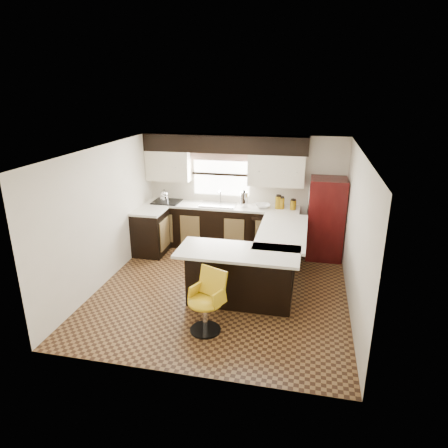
% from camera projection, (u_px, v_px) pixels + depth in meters
% --- Properties ---
extents(floor, '(4.40, 4.40, 0.00)m').
position_uv_depth(floor, '(222.00, 289.00, 6.91)').
color(floor, '#49301A').
rests_on(floor, ground).
extents(ceiling, '(4.40, 4.40, 0.00)m').
position_uv_depth(ceiling, '(222.00, 150.00, 6.12)').
color(ceiling, silver).
rests_on(ceiling, wall_back).
extents(wall_back, '(4.40, 0.00, 4.40)m').
position_uv_depth(wall_back, '(244.00, 191.00, 8.54)').
color(wall_back, beige).
rests_on(wall_back, floor).
extents(wall_front, '(4.40, 0.00, 4.40)m').
position_uv_depth(wall_front, '(179.00, 287.00, 4.48)').
color(wall_front, beige).
rests_on(wall_front, floor).
extents(wall_left, '(0.00, 4.40, 4.40)m').
position_uv_depth(wall_left, '(104.00, 216.00, 6.94)').
color(wall_left, beige).
rests_on(wall_left, floor).
extents(wall_right, '(0.00, 4.40, 4.40)m').
position_uv_depth(wall_right, '(356.00, 234.00, 6.09)').
color(wall_right, beige).
rests_on(wall_right, floor).
extents(base_cab_back, '(3.30, 0.60, 0.90)m').
position_uv_depth(base_cab_back, '(221.00, 227.00, 8.60)').
color(base_cab_back, black).
rests_on(base_cab_back, floor).
extents(base_cab_left, '(0.60, 0.70, 0.90)m').
position_uv_depth(base_cab_left, '(151.00, 233.00, 8.28)').
color(base_cab_left, black).
rests_on(base_cab_left, floor).
extents(counter_back, '(3.30, 0.60, 0.04)m').
position_uv_depth(counter_back, '(221.00, 206.00, 8.45)').
color(counter_back, silver).
rests_on(counter_back, base_cab_back).
extents(counter_left, '(0.60, 0.70, 0.04)m').
position_uv_depth(counter_left, '(149.00, 211.00, 8.12)').
color(counter_left, silver).
rests_on(counter_left, base_cab_left).
extents(soffit, '(3.40, 0.35, 0.36)m').
position_uv_depth(soffit, '(224.00, 144.00, 8.13)').
color(soffit, black).
rests_on(soffit, wall_back).
extents(upper_cab_left, '(0.94, 0.35, 0.64)m').
position_uv_depth(upper_cab_left, '(169.00, 166.00, 8.54)').
color(upper_cab_left, beige).
rests_on(upper_cab_left, wall_back).
extents(upper_cab_right, '(1.14, 0.35, 0.64)m').
position_uv_depth(upper_cab_right, '(276.00, 170.00, 8.07)').
color(upper_cab_right, beige).
rests_on(upper_cab_right, wall_back).
extents(window_pane, '(1.20, 0.02, 0.90)m').
position_uv_depth(window_pane, '(221.00, 174.00, 8.51)').
color(window_pane, white).
rests_on(window_pane, wall_back).
extents(valance, '(1.30, 0.06, 0.18)m').
position_uv_depth(valance, '(221.00, 156.00, 8.35)').
color(valance, '#D19B93').
rests_on(valance, wall_back).
extents(sink, '(0.75, 0.45, 0.03)m').
position_uv_depth(sink, '(218.00, 205.00, 8.43)').
color(sink, '#B2B2B7').
rests_on(sink, counter_back).
extents(dishwasher, '(0.58, 0.03, 0.78)m').
position_uv_depth(dishwasher, '(265.00, 236.00, 8.15)').
color(dishwasher, black).
rests_on(dishwasher, floor).
extents(cooktop, '(0.58, 0.50, 0.02)m').
position_uv_depth(cooktop, '(167.00, 202.00, 8.66)').
color(cooktop, black).
rests_on(cooktop, counter_back).
extents(peninsula_long, '(0.60, 1.95, 0.90)m').
position_uv_depth(peninsula_long, '(278.00, 256.00, 7.16)').
color(peninsula_long, black).
rests_on(peninsula_long, floor).
extents(peninsula_return, '(1.65, 0.60, 0.90)m').
position_uv_depth(peninsula_return, '(240.00, 277.00, 6.36)').
color(peninsula_return, black).
rests_on(peninsula_return, floor).
extents(counter_pen_long, '(0.84, 1.95, 0.04)m').
position_uv_depth(counter_pen_long, '(283.00, 231.00, 6.99)').
color(counter_pen_long, silver).
rests_on(counter_pen_long, peninsula_long).
extents(counter_pen_return, '(1.89, 0.84, 0.04)m').
position_uv_depth(counter_pen_return, '(238.00, 252.00, 6.13)').
color(counter_pen_return, silver).
rests_on(counter_pen_return, peninsula_return).
extents(refrigerator, '(0.70, 0.68, 1.64)m').
position_uv_depth(refrigerator, '(326.00, 219.00, 7.98)').
color(refrigerator, '#370909').
rests_on(refrigerator, floor).
extents(bar_chair, '(0.64, 0.64, 0.91)m').
position_uv_depth(bar_chair, '(205.00, 303.00, 5.60)').
color(bar_chair, gold).
rests_on(bar_chair, floor).
extents(kettle, '(0.19, 0.19, 0.26)m').
position_uv_depth(kettle, '(164.00, 195.00, 8.62)').
color(kettle, silver).
rests_on(kettle, cooktop).
extents(percolator, '(0.15, 0.15, 0.32)m').
position_uv_depth(percolator, '(244.00, 199.00, 8.29)').
color(percolator, silver).
rests_on(percolator, counter_back).
extents(mixing_bowl, '(0.38, 0.38, 0.08)m').
position_uv_depth(mixing_bowl, '(262.00, 206.00, 8.25)').
color(mixing_bowl, white).
rests_on(mixing_bowl, counter_back).
extents(canister_large, '(0.13, 0.13, 0.26)m').
position_uv_depth(canister_large, '(278.00, 202.00, 8.17)').
color(canister_large, '#84610A').
rests_on(canister_large, counter_back).
extents(canister_med, '(0.12, 0.12, 0.23)m').
position_uv_depth(canister_med, '(281.00, 203.00, 8.17)').
color(canister_med, '#84610A').
rests_on(canister_med, counter_back).
extents(canister_small, '(0.12, 0.12, 0.19)m').
position_uv_depth(canister_small, '(293.00, 205.00, 8.12)').
color(canister_small, '#84610A').
rests_on(canister_small, counter_back).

